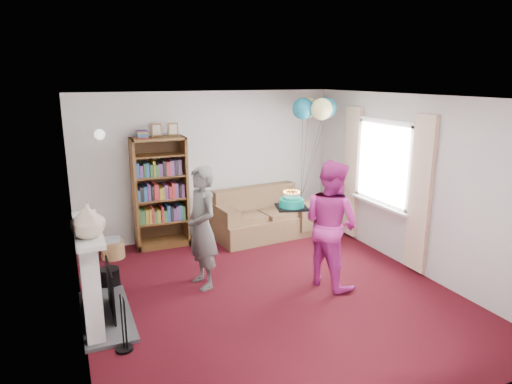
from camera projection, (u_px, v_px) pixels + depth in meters
name	position (u px, v px, depth m)	size (l,w,h in m)	color
ground	(269.00, 293.00, 5.93)	(5.00, 5.00, 0.00)	black
wall_back	(208.00, 165.00, 7.86)	(4.50, 0.02, 2.50)	silver
wall_left	(73.00, 223.00, 4.76)	(0.02, 5.00, 2.50)	silver
wall_right	(413.00, 184.00, 6.48)	(0.02, 5.00, 2.50)	silver
ceiling	(270.00, 97.00, 5.31)	(4.50, 5.00, 0.01)	white
fireplace	(95.00, 278.00, 5.18)	(0.55, 1.80, 1.12)	#3F3F42
window_bay	(383.00, 179.00, 7.01)	(0.14, 2.02, 2.20)	white
wall_sconce	(99.00, 134.00, 6.91)	(0.16, 0.23, 0.16)	gold
bookcase	(160.00, 193.00, 7.42)	(0.85, 0.42, 2.01)	#472B14
sofa	(259.00, 218.00, 7.99)	(1.58, 0.84, 0.84)	brown
wicker_basket	(113.00, 249.00, 7.05)	(0.35, 0.35, 0.33)	#9E7F49
person_striped	(202.00, 228.00, 5.95)	(0.59, 0.39, 1.63)	black
person_magenta	(331.00, 224.00, 6.00)	(0.83, 0.64, 1.70)	#BD2589
birthday_cake	(292.00, 203.00, 5.88)	(0.39, 0.39, 0.22)	black
balloons	(315.00, 108.00, 7.53)	(0.79, 0.79, 1.75)	#3F3F3F
mantel_vase	(88.00, 220.00, 4.67)	(0.35, 0.35, 0.36)	beige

